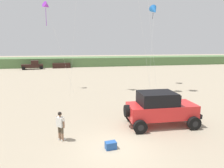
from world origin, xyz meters
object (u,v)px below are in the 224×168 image
cooler_box (111,145)px  distant_pickup (33,65)px  jeep (160,108)px  kite_white_parafoil (47,6)px  person_watching (60,124)px  kite_yellow_diamond (154,10)px  distant_sedan (62,65)px

cooler_box → distant_pickup: (-10.36, 38.82, 0.75)m
jeep → kite_white_parafoil: 18.01m
jeep → kite_white_parafoil: bearing=120.7°
jeep → person_watching: size_ratio=2.94×
jeep → kite_white_parafoil: size_ratio=0.48×
jeep → kite_yellow_diamond: bearing=69.1°
distant_pickup → kite_yellow_diamond: bearing=-49.7°
person_watching → distant_sedan: 38.92m
jeep → kite_yellow_diamond: kite_yellow_diamond is taller
jeep → kite_white_parafoil: kite_white_parafoil is taller
jeep → person_watching: bearing=-172.1°
distant_sedan → distant_pickup: bearing=-169.9°
distant_sedan → jeep: bearing=-82.0°
jeep → distant_sedan: bearing=101.7°
cooler_box → distant_sedan: size_ratio=0.13×
distant_pickup → distant_sedan: size_ratio=1.15×
person_watching → distant_sedan: bearing=92.3°
cooler_box → person_watching: bearing=143.0°
jeep → cooler_box: 4.58m
cooler_box → distant_sedan: 40.56m
distant_sedan → kite_white_parafoil: (-0.23, -24.38, 9.15)m
jeep → cooler_box: size_ratio=8.75×
kite_white_parafoil → person_watching: bearing=-83.0°
distant_pickup → kite_white_parafoil: 25.22m
distant_sedan → kite_yellow_diamond: 29.12m
distant_pickup → kite_white_parafoil: size_ratio=0.47×
distant_pickup → jeep: bearing=-68.8°
cooler_box → kite_white_parafoil: kite_white_parafoil is taller
person_watching → kite_yellow_diamond: kite_yellow_diamond is taller
distant_pickup → distant_sedan: bearing=13.7°
distant_sedan → kite_white_parafoil: kite_white_parafoil is taller
distant_sedan → kite_white_parafoil: bearing=-94.2°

